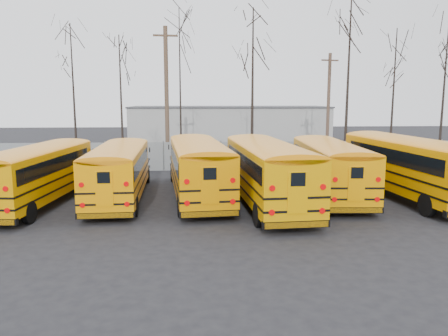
{
  "coord_description": "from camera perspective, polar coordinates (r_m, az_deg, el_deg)",
  "views": [
    {
      "loc": [
        -1.6,
        -18.37,
        4.99
      ],
      "look_at": [
        -0.32,
        2.87,
        1.6
      ],
      "focal_mm": 35.0,
      "sensor_mm": 36.0,
      "label": 1
    }
  ],
  "objects": [
    {
      "name": "ground",
      "position": [
        19.1,
        1.49,
        -6.09
      ],
      "size": [
        120.0,
        120.0,
        0.0
      ],
      "primitive_type": "plane",
      "color": "black",
      "rests_on": "ground"
    },
    {
      "name": "fence",
      "position": [
        30.67,
        -0.43,
        1.58
      ],
      "size": [
        40.0,
        0.04,
        2.0
      ],
      "primitive_type": "cube",
      "color": "gray",
      "rests_on": "ground"
    },
    {
      "name": "distant_building",
      "position": [
        50.58,
        0.64,
        5.66
      ],
      "size": [
        22.0,
        8.0,
        4.0
      ],
      "primitive_type": "cube",
      "color": "#9E9E99",
      "rests_on": "ground"
    },
    {
      "name": "bus_a",
      "position": [
        22.37,
        -23.09,
        -0.22
      ],
      "size": [
        3.31,
        10.34,
        2.85
      ],
      "rotation": [
        0.0,
        0.0,
        -0.1
      ],
      "color": "black",
      "rests_on": "ground"
    },
    {
      "name": "bus_b",
      "position": [
        22.03,
        -13.54,
        0.06
      ],
      "size": [
        2.72,
        10.1,
        2.8
      ],
      "rotation": [
        0.0,
        0.0,
        0.04
      ],
      "color": "black",
      "rests_on": "ground"
    },
    {
      "name": "bus_c",
      "position": [
        21.85,
        -3.39,
        0.51
      ],
      "size": [
        3.46,
        10.83,
        2.98
      ],
      "rotation": [
        0.0,
        0.0,
        0.1
      ],
      "color": "black",
      "rests_on": "ground"
    },
    {
      "name": "bus_d",
      "position": [
        20.52,
        5.6,
        0.07
      ],
      "size": [
        3.31,
        11.13,
        3.07
      ],
      "rotation": [
        0.0,
        0.0,
        0.07
      ],
      "color": "black",
      "rests_on": "ground"
    },
    {
      "name": "bus_e",
      "position": [
        22.98,
        13.58,
        0.54
      ],
      "size": [
        2.9,
        10.41,
        2.88
      ],
      "rotation": [
        0.0,
        0.0,
        -0.05
      ],
      "color": "black",
      "rests_on": "ground"
    },
    {
      "name": "bus_f",
      "position": [
        23.87,
        22.77,
        0.76
      ],
      "size": [
        3.66,
        11.4,
        3.14
      ],
      "rotation": [
        0.0,
        0.0,
        0.1
      ],
      "color": "black",
      "rests_on": "ground"
    },
    {
      "name": "utility_pole_left",
      "position": [
        33.67,
        -7.51,
        9.48
      ],
      "size": [
        1.83,
        0.34,
        10.29
      ],
      "rotation": [
        0.0,
        0.0,
        0.11
      ],
      "color": "#503C2D",
      "rests_on": "ground"
    },
    {
      "name": "utility_pole_right",
      "position": [
        37.7,
        13.47,
        7.99
      ],
      "size": [
        1.52,
        0.49,
        8.68
      ],
      "rotation": [
        0.0,
        0.0,
        0.25
      ],
      "color": "brown",
      "rests_on": "ground"
    },
    {
      "name": "tree_0",
      "position": [
        34.46,
        -19.03,
        8.89
      ],
      "size": [
        0.26,
        0.26,
        10.37
      ],
      "primitive_type": "cone",
      "color": "black",
      "rests_on": "ground"
    },
    {
      "name": "tree_1",
      "position": [
        33.22,
        -13.28,
        8.42
      ],
      "size": [
        0.26,
        0.26,
        9.53
      ],
      "primitive_type": "cone",
      "color": "black",
      "rests_on": "ground"
    },
    {
      "name": "tree_2",
      "position": [
        35.79,
        -5.75,
        10.67
      ],
      "size": [
        0.26,
        0.26,
        12.06
      ],
      "primitive_type": "cone",
      "color": "black",
      "rests_on": "ground"
    },
    {
      "name": "tree_3",
      "position": [
        32.8,
        3.74,
        10.33
      ],
      "size": [
        0.26,
        0.26,
        11.47
      ],
      "primitive_type": "cone",
      "color": "black",
      "rests_on": "ground"
    },
    {
      "name": "tree_4",
      "position": [
        33.84,
        15.89,
        11.01
      ],
      "size": [
        0.26,
        0.26,
        12.69
      ],
      "primitive_type": "cone",
      "color": "black",
      "rests_on": "ground"
    },
    {
      "name": "tree_5",
      "position": [
        38.22,
        21.22,
        8.83
      ],
      "size": [
        0.26,
        0.26,
        10.5
      ],
      "primitive_type": "cone",
      "color": "black",
      "rests_on": "ground"
    },
    {
      "name": "tree_6",
      "position": [
        40.38,
        26.77,
        8.97
      ],
      "size": [
        0.26,
        0.26,
        11.21
      ],
      "primitive_type": "cone",
      "color": "black",
      "rests_on": "ground"
    }
  ]
}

